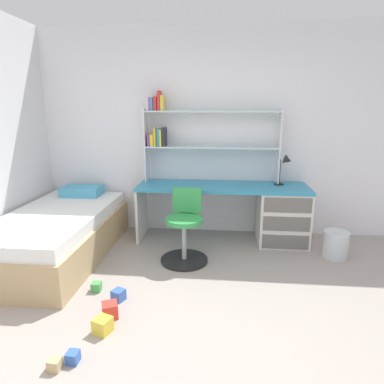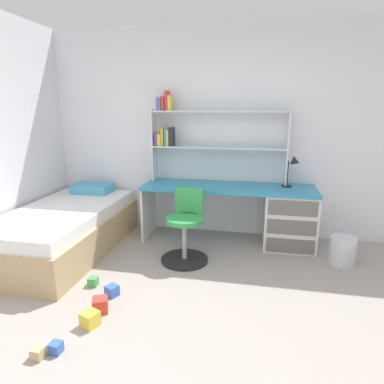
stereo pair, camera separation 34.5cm
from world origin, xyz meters
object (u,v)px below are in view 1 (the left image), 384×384
(bed_platform, at_px, (58,234))
(toy_block_blue_5, at_px, (118,295))
(desk_lamp, at_px, (286,165))
(toy_block_yellow_2, at_px, (103,325))
(waste_bin, at_px, (336,244))
(toy_block_natural_0, at_px, (55,364))
(desk, at_px, (267,211))
(swivel_chair, at_px, (185,233))
(toy_block_red_1, at_px, (110,310))
(toy_block_green_4, at_px, (96,287))
(bookshelf_hutch, at_px, (193,131))
(toy_block_blue_3, at_px, (73,357))

(bed_platform, height_order, toy_block_blue_5, bed_platform)
(desk_lamp, distance_m, toy_block_yellow_2, 2.73)
(desk_lamp, relative_size, waste_bin, 1.26)
(toy_block_natural_0, relative_size, toy_block_blue_5, 0.79)
(desk, xyz_separation_m, toy_block_yellow_2, (-1.43, -1.92, -0.34))
(swivel_chair, xyz_separation_m, toy_block_natural_0, (-0.65, -1.67, -0.27))
(toy_block_blue_5, bearing_deg, desk_lamp, 43.47)
(swivel_chair, relative_size, waste_bin, 2.60)
(desk, distance_m, toy_block_blue_5, 2.10)
(desk_lamp, bearing_deg, toy_block_blue_5, -136.53)
(swivel_chair, relative_size, toy_block_red_1, 6.55)
(toy_block_red_1, relative_size, toy_block_blue_5, 1.23)
(toy_block_green_4, bearing_deg, desk_lamp, 36.99)
(desk, xyz_separation_m, toy_block_red_1, (-1.44, -1.73, -0.34))
(toy_block_natural_0, relative_size, toy_block_green_4, 0.93)
(bookshelf_hutch, xyz_separation_m, bed_platform, (-1.45, -0.86, -1.10))
(bookshelf_hutch, bearing_deg, desk, -11.05)
(desk_lamp, xyz_separation_m, toy_block_blue_5, (-1.65, -1.56, -0.92))
(toy_block_blue_3, bearing_deg, bed_platform, 119.28)
(waste_bin, relative_size, toy_block_yellow_2, 2.57)
(toy_block_yellow_2, bearing_deg, toy_block_natural_0, -114.85)
(bed_platform, height_order, toy_block_natural_0, bed_platform)
(toy_block_red_1, distance_m, toy_block_green_4, 0.45)
(toy_block_blue_5, bearing_deg, toy_block_natural_0, -101.26)
(swivel_chair, distance_m, waste_bin, 1.71)
(desk_lamp, height_order, toy_block_natural_0, desk_lamp)
(desk, relative_size, waste_bin, 6.88)
(toy_block_blue_3, relative_size, toy_block_blue_5, 0.80)
(toy_block_red_1, bearing_deg, toy_block_yellow_2, -87.17)
(desk_lamp, xyz_separation_m, toy_block_green_4, (-1.90, -1.43, -0.93))
(toy_block_red_1, bearing_deg, toy_block_blue_3, -99.13)
(bookshelf_hutch, distance_m, swivel_chair, 1.33)
(toy_block_blue_5, bearing_deg, toy_block_red_1, -88.50)
(toy_block_blue_3, bearing_deg, toy_block_red_1, 80.87)
(bookshelf_hutch, height_order, toy_block_red_1, bookshelf_hutch)
(bed_platform, relative_size, toy_block_green_4, 23.82)
(toy_block_yellow_2, bearing_deg, swivel_chair, 69.75)
(swivel_chair, xyz_separation_m, waste_bin, (1.69, 0.24, -0.16))
(swivel_chair, bearing_deg, toy_block_yellow_2, -110.25)
(desk, xyz_separation_m, bookshelf_hutch, (-0.95, 0.18, 0.97))
(swivel_chair, relative_size, toy_block_natural_0, 10.21)
(toy_block_red_1, relative_size, toy_block_blue_3, 1.54)
(desk, distance_m, waste_bin, 0.87)
(desk_lamp, relative_size, toy_block_blue_3, 4.88)
(swivel_chair, height_order, toy_block_natural_0, swivel_chair)
(desk, height_order, bookshelf_hutch, bookshelf_hutch)
(bed_platform, xyz_separation_m, toy_block_green_4, (0.70, -0.68, -0.22))
(desk_lamp, distance_m, toy_block_red_1, 2.60)
(desk_lamp, height_order, swivel_chair, desk_lamp)
(toy_block_yellow_2, bearing_deg, bed_platform, 127.78)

